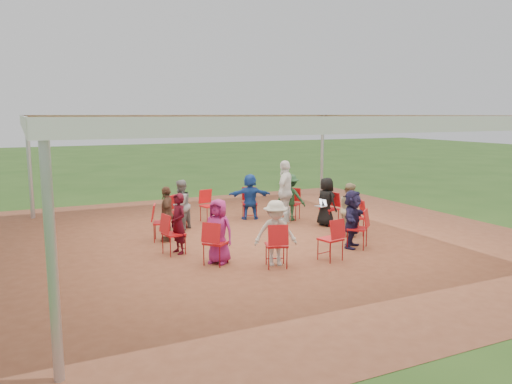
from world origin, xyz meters
name	(u,v)px	position (x,y,z in m)	size (l,w,h in m)	color
ground	(260,238)	(0.00, 0.00, 0.00)	(80.00, 80.00, 0.00)	#2A4D18
dirt_patch	(260,238)	(0.00, 0.00, 0.01)	(13.00, 13.00, 0.00)	brown
tent	(261,142)	(0.00, 0.00, 2.37)	(10.33, 10.33, 3.00)	#B2B2B7
chair_0	(329,209)	(2.33, 0.48, 0.45)	(0.42, 0.44, 0.90)	red
chair_1	(292,204)	(1.78, 1.59, 0.45)	(0.42, 0.44, 0.90)	red
chair_2	(250,203)	(0.75, 2.26, 0.45)	(0.42, 0.44, 0.90)	red
chair_3	(209,206)	(-0.48, 2.33, 0.45)	(0.42, 0.44, 0.90)	red
chair_4	(177,213)	(-1.59, 1.78, 0.45)	(0.42, 0.44, 0.90)	red
chair_5	(162,223)	(-2.26, 0.75, 0.45)	(0.42, 0.44, 0.90)	red
chair_6	(174,234)	(-2.33, -0.48, 0.45)	(0.42, 0.44, 0.90)	red
chair_7	(216,243)	(-1.78, -1.59, 0.45)	(0.42, 0.44, 0.90)	red
chair_8	(276,245)	(-0.75, -2.26, 0.45)	(0.42, 0.44, 0.90)	red
chair_9	(330,239)	(0.48, -2.33, 0.45)	(0.42, 0.44, 0.90)	red
chair_10	(357,229)	(1.59, -1.78, 0.45)	(0.42, 0.44, 0.90)	red
chair_11	(354,218)	(2.26, -0.75, 0.45)	(0.42, 0.44, 0.90)	red
person_seated_0	(326,202)	(2.21, 0.46, 0.67)	(0.65, 0.36, 1.33)	black
person_seated_1	(290,197)	(1.69, 1.51, 0.67)	(0.86, 0.43, 1.33)	#1F4425
person_seated_2	(250,196)	(0.71, 2.15, 0.67)	(1.23, 0.46, 1.33)	#1B4193
person_seated_3	(181,205)	(-1.51, 1.69, 0.67)	(0.65, 0.37, 1.33)	slate
person_seated_4	(167,214)	(-2.15, 0.71, 0.67)	(0.78, 0.40, 1.33)	brown
person_seated_5	(178,224)	(-2.21, -0.46, 0.67)	(0.48, 0.32, 1.33)	#3D0711
person_seated_6	(218,231)	(-1.69, -1.51, 0.67)	(0.65, 0.36, 1.33)	#991F67
person_seated_7	(276,233)	(-0.71, -2.15, 0.67)	(0.86, 0.43, 1.33)	#BAB3A3
person_seated_8	(352,219)	(1.51, -1.69, 0.67)	(1.23, 0.46, 1.33)	#1F1B3F
person_seated_9	(350,209)	(2.15, -0.71, 0.67)	(0.65, 0.37, 1.33)	#91825E
standing_person	(285,192)	(1.39, 1.27, 0.89)	(1.03, 0.53, 1.76)	silver
cable_coil	(274,226)	(0.89, 1.00, 0.02)	(0.37, 0.37, 0.03)	black
laptop	(322,204)	(2.05, 0.43, 0.62)	(0.28, 0.33, 0.20)	#B7B7BC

